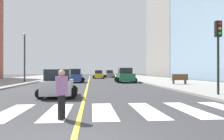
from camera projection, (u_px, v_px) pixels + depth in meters
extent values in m
cube|color=gray|center=(193.00, 84.00, 26.08)|extent=(10.00, 120.00, 0.15)
cube|color=silver|center=(12.00, 112.00, 8.77)|extent=(0.90, 4.00, 0.01)
cube|color=silver|center=(58.00, 112.00, 8.93)|extent=(0.90, 4.00, 0.01)
cube|color=silver|center=(103.00, 111.00, 9.10)|extent=(0.90, 4.00, 0.01)
cube|color=silver|center=(147.00, 110.00, 9.27)|extent=(0.90, 4.00, 0.01)
cube|color=silver|center=(188.00, 109.00, 9.43)|extent=(0.90, 4.00, 0.01)
cube|color=yellow|center=(89.00, 79.00, 44.86)|extent=(0.16, 80.00, 0.01)
cube|color=gray|center=(185.00, 28.00, 68.11)|extent=(18.00, 24.00, 29.71)
cube|color=#236B42|center=(125.00, 77.00, 31.57)|extent=(2.18, 4.67, 0.99)
cube|color=#1E2328|center=(125.00, 71.00, 31.85)|extent=(1.80, 2.35, 0.84)
cylinder|color=black|center=(119.00, 80.00, 30.06)|extent=(0.75, 0.26, 0.75)
cylinder|color=black|center=(135.00, 80.00, 30.22)|extent=(0.75, 0.26, 0.75)
cylinder|color=black|center=(117.00, 79.00, 32.92)|extent=(0.75, 0.26, 0.75)
cylinder|color=black|center=(131.00, 79.00, 33.08)|extent=(0.75, 0.26, 0.75)
cube|color=black|center=(69.00, 75.00, 57.36)|extent=(1.93, 4.01, 0.85)
cube|color=#1E2328|center=(69.00, 72.00, 57.13)|extent=(1.58, 2.03, 0.71)
cylinder|color=black|center=(73.00, 76.00, 58.63)|extent=(0.65, 0.23, 0.64)
cylinder|color=black|center=(66.00, 76.00, 58.53)|extent=(0.65, 0.23, 0.64)
cylinder|color=black|center=(72.00, 76.00, 56.19)|extent=(0.65, 0.23, 0.64)
cylinder|color=black|center=(65.00, 76.00, 56.09)|extent=(0.65, 0.23, 0.64)
cube|color=#B7B7BC|center=(58.00, 87.00, 14.21)|extent=(1.92, 3.93, 0.83)
cube|color=#1E2328|center=(58.00, 75.00, 13.99)|extent=(1.56, 1.99, 0.70)
cylinder|color=black|center=(73.00, 90.00, 15.52)|extent=(0.63, 0.23, 0.62)
cylinder|color=black|center=(47.00, 90.00, 15.27)|extent=(0.63, 0.23, 0.62)
cylinder|color=black|center=(72.00, 93.00, 13.15)|extent=(0.63, 0.23, 0.62)
cylinder|color=black|center=(41.00, 94.00, 12.90)|extent=(0.63, 0.23, 0.62)
cube|color=slate|center=(109.00, 75.00, 55.51)|extent=(1.99, 4.14, 0.87)
cube|color=#1E2328|center=(109.00, 72.00, 55.75)|extent=(1.62, 2.09, 0.74)
cylinder|color=black|center=(106.00, 76.00, 54.13)|extent=(0.67, 0.24, 0.66)
cylinder|color=black|center=(114.00, 76.00, 54.37)|extent=(0.67, 0.24, 0.66)
cylinder|color=black|center=(105.00, 76.00, 56.63)|extent=(0.67, 0.24, 0.66)
cylinder|color=black|center=(113.00, 76.00, 56.88)|extent=(0.67, 0.24, 0.66)
cube|color=#2D479E|center=(75.00, 77.00, 31.91)|extent=(1.96, 4.31, 0.92)
cube|color=#1E2328|center=(75.00, 72.00, 31.66)|extent=(1.64, 2.16, 0.78)
cylinder|color=black|center=(82.00, 80.00, 33.33)|extent=(0.70, 0.23, 0.70)
cylinder|color=black|center=(69.00, 80.00, 33.14)|extent=(0.70, 0.23, 0.70)
cylinder|color=black|center=(82.00, 80.00, 30.67)|extent=(0.70, 0.23, 0.70)
cylinder|color=black|center=(67.00, 80.00, 30.49)|extent=(0.70, 0.23, 0.70)
cube|color=gold|center=(99.00, 75.00, 48.45)|extent=(1.83, 4.02, 0.86)
cube|color=#1E2328|center=(98.00, 72.00, 48.69)|extent=(1.54, 2.01, 0.73)
cylinder|color=black|center=(94.00, 77.00, 47.12)|extent=(0.65, 0.21, 0.65)
cylinder|color=black|center=(103.00, 77.00, 47.30)|extent=(0.65, 0.21, 0.65)
cylinder|color=black|center=(94.00, 77.00, 49.60)|extent=(0.65, 0.21, 0.65)
cylinder|color=black|center=(102.00, 77.00, 49.78)|extent=(0.65, 0.21, 0.65)
cube|color=silver|center=(63.00, 76.00, 43.75)|extent=(1.85, 3.91, 0.83)
cube|color=#1E2328|center=(63.00, 72.00, 43.53)|extent=(1.52, 1.97, 0.70)
cylinder|color=black|center=(68.00, 77.00, 45.01)|extent=(0.63, 0.22, 0.63)
cylinder|color=black|center=(59.00, 78.00, 44.89)|extent=(0.63, 0.22, 0.63)
cylinder|color=black|center=(67.00, 78.00, 42.61)|extent=(0.63, 0.22, 0.63)
cylinder|color=black|center=(57.00, 78.00, 42.50)|extent=(0.63, 0.22, 0.63)
cylinder|color=black|center=(218.00, 66.00, 14.06)|extent=(0.14, 0.14, 3.63)
cube|color=black|center=(218.00, 29.00, 14.07)|extent=(0.36, 0.28, 1.00)
sphere|color=red|center=(220.00, 24.00, 13.89)|extent=(0.18, 0.18, 0.18)
sphere|color=orange|center=(220.00, 28.00, 13.89)|extent=(0.18, 0.18, 0.18)
sphere|color=green|center=(220.00, 33.00, 13.89)|extent=(0.18, 0.18, 0.18)
cube|color=brown|center=(179.00, 80.00, 25.40)|extent=(1.83, 0.68, 0.08)
cube|color=brown|center=(180.00, 77.00, 25.16)|extent=(1.80, 0.18, 0.60)
cube|color=#2D2D33|center=(173.00, 82.00, 25.38)|extent=(0.13, 0.48, 0.44)
cube|color=#2D2D33|center=(185.00, 82.00, 25.41)|extent=(0.13, 0.48, 0.44)
cylinder|color=black|center=(61.00, 108.00, 7.39)|extent=(0.19, 0.19, 0.83)
cylinder|color=black|center=(63.00, 107.00, 7.57)|extent=(0.19, 0.19, 0.83)
cylinder|color=#99669E|center=(62.00, 86.00, 7.48)|extent=(0.41, 0.41, 0.62)
sphere|color=tan|center=(62.00, 73.00, 7.49)|extent=(0.22, 0.22, 0.22)
cylinder|color=#38383D|center=(25.00, 58.00, 30.64)|extent=(0.20, 0.20, 6.40)
sphere|color=silver|center=(25.00, 34.00, 30.65)|extent=(0.44, 0.44, 0.44)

